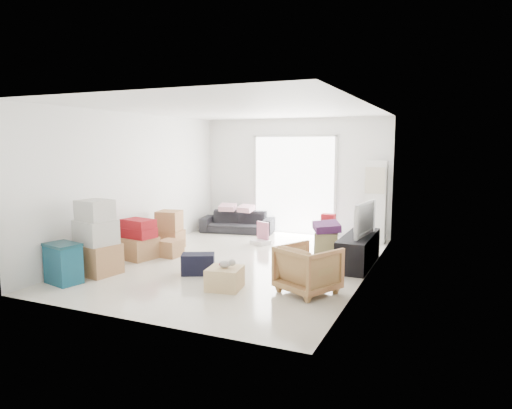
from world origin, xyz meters
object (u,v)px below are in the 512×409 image
object	(u,v)px
television	(359,231)
sofa	(238,218)
tv_console	(358,250)
wood_crate	(225,278)
ottoman	(326,243)
kids_table	(328,222)
storage_bins	(63,263)
armchair	(308,267)
ac_tower	(375,202)

from	to	relation	value
television	sofa	bearing A→B (deg)	67.40
tv_console	wood_crate	xyz separation A→B (m)	(-1.53, -2.12, -0.11)
sofa	ottoman	bearing A→B (deg)	-38.57
ottoman	kids_table	bearing A→B (deg)	102.96
sofa	storage_bins	size ratio (longest dim) A/B	2.79
storage_bins	ottoman	xyz separation A→B (m)	(3.18, 3.39, -0.10)
kids_table	storage_bins	bearing A→B (deg)	-123.29
sofa	kids_table	world-z (taller)	sofa
sofa	armchair	world-z (taller)	armchair
ottoman	wood_crate	distance (m)	2.77
ac_tower	ottoman	distance (m)	1.75
storage_bins	kids_table	size ratio (longest dim) A/B	1.00
television	sofa	size ratio (longest dim) A/B	0.59
armchair	television	bearing A→B (deg)	-74.88
ac_tower	tv_console	distance (m)	2.10
sofa	armchair	size ratio (longest dim) A/B	2.29
tv_console	sofa	world-z (taller)	sofa
television	storage_bins	bearing A→B (deg)	133.35
television	armchair	size ratio (longest dim) A/B	1.34
television	kids_table	size ratio (longest dim) A/B	1.64
wood_crate	kids_table	bearing A→B (deg)	81.48
ac_tower	ottoman	xyz separation A→B (m)	(-0.67, -1.48, -0.66)
ac_tower	armchair	size ratio (longest dim) A/B	2.33
ac_tower	sofa	world-z (taller)	ac_tower
tv_console	television	distance (m)	0.33
tv_console	ac_tower	bearing A→B (deg)	91.42
armchair	kids_table	xyz separation A→B (m)	(-0.60, 3.41, 0.06)
kids_table	wood_crate	distance (m)	3.79
tv_console	ottoman	size ratio (longest dim) A/B	3.75
ac_tower	storage_bins	distance (m)	6.23
ottoman	wood_crate	size ratio (longest dim) A/B	0.90
ac_tower	sofa	xyz separation A→B (m)	(-3.20, -0.15, -0.54)
tv_console	storage_bins	distance (m)	4.83
armchair	ottoman	world-z (taller)	armchair
tv_console	ottoman	bearing A→B (deg)	143.22
sofa	ottoman	size ratio (longest dim) A/B	4.02
storage_bins	ottoman	bearing A→B (deg)	46.78
kids_table	wood_crate	size ratio (longest dim) A/B	1.29
television	kids_table	world-z (taller)	television
armchair	kids_table	distance (m)	3.46
storage_bins	ottoman	distance (m)	4.65
tv_console	sofa	size ratio (longest dim) A/B	0.93
storage_bins	television	bearing A→B (deg)	36.14
armchair	ac_tower	bearing A→B (deg)	-68.12
television	ottoman	world-z (taller)	television
tv_console	wood_crate	distance (m)	2.61
ac_tower	storage_bins	bearing A→B (deg)	-128.38
ottoman	kids_table	size ratio (longest dim) A/B	0.69
storage_bins	wood_crate	bearing A→B (deg)	17.14
television	kids_table	xyz separation A→B (m)	(-0.97, 1.62, -0.16)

